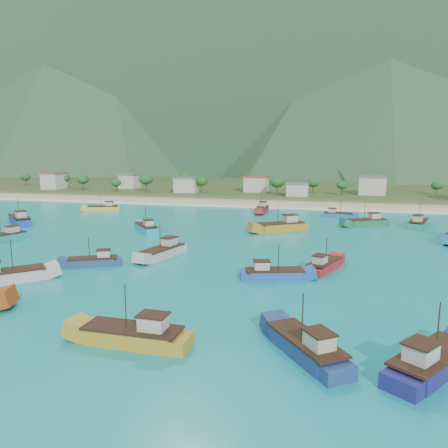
% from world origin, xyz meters
% --- Properties ---
extents(ground, '(600.00, 600.00, 0.00)m').
position_xyz_m(ground, '(0.00, 0.00, 0.00)').
color(ground, '#0C7F84').
rests_on(ground, ground).
extents(beach, '(400.00, 18.00, 1.20)m').
position_xyz_m(beach, '(0.00, 79.00, 0.00)').
color(beach, beige).
rests_on(beach, ground).
extents(land, '(400.00, 110.00, 2.40)m').
position_xyz_m(land, '(0.00, 140.00, 0.00)').
color(land, '#385123').
rests_on(land, ground).
extents(surf_line, '(400.00, 2.50, 0.08)m').
position_xyz_m(surf_line, '(0.00, 69.50, 0.00)').
color(surf_line, white).
rests_on(surf_line, ground).
extents(mountains, '(1520.00, 440.00, 260.00)m').
position_xyz_m(mountains, '(-18.31, 403.81, 106.83)').
color(mountains, slate).
rests_on(mountains, ground).
extents(village, '(211.30, 27.71, 6.87)m').
position_xyz_m(village, '(12.44, 102.69, 4.63)').
color(village, beige).
rests_on(village, ground).
extents(vegetation, '(274.54, 25.79, 8.44)m').
position_xyz_m(vegetation, '(-4.38, 103.20, 5.12)').
color(vegetation, '#235623').
rests_on(vegetation, ground).
extents(boat_2, '(8.99, 10.72, 6.44)m').
position_xyz_m(boat_2, '(38.48, -33.80, 0.78)').
color(boat_2, navy).
rests_on(boat_2, ground).
extents(boat_3, '(3.19, 10.34, 6.09)m').
position_xyz_m(boat_3, '(8.94, 58.97, 0.71)').
color(boat_3, maroon).
rests_on(boat_3, ground).
extents(boat_4, '(10.95, 7.93, 6.35)m').
position_xyz_m(boat_4, '(38.30, 41.44, 0.76)').
color(boat_4, '#1E6A43').
rests_on(boat_4, ground).
extents(boat_5, '(8.93, 6.02, 5.12)m').
position_xyz_m(boat_5, '(-7.55, -9.44, 0.54)').
color(boat_5, navy).
rests_on(boat_5, ground).
extents(boat_6, '(12.22, 10.03, 7.29)m').
position_xyz_m(boat_6, '(18.43, 28.92, 0.93)').
color(boat_6, '#BA7820').
rests_on(boat_6, ground).
extents(boat_8, '(8.66, 10.21, 6.15)m').
position_xyz_m(boat_8, '(28.14, -33.33, 0.73)').
color(boat_8, navy).
rests_on(boat_8, ground).
extents(boat_10, '(5.86, 9.63, 5.47)m').
position_xyz_m(boat_10, '(28.95, -3.09, 0.60)').
color(boat_10, red).
rests_on(boat_10, ground).
extents(boat_11, '(8.60, 9.64, 5.92)m').
position_xyz_m(boat_11, '(-11.90, 20.98, 0.68)').
color(boat_11, '#16A0B1').
rests_on(boat_11, ground).
extents(boat_13, '(10.03, 9.94, 6.44)m').
position_xyz_m(boat_13, '(-14.65, -20.80, 0.78)').
color(boat_13, '#BCB7AA').
rests_on(boat_13, ground).
extents(boat_14, '(10.84, 3.39, 6.37)m').
position_xyz_m(boat_14, '(11.90, -34.92, 0.77)').
color(boat_14, '#B68A24').
rests_on(boat_14, ground).
extents(boat_15, '(11.30, 10.57, 7.07)m').
position_xyz_m(boat_15, '(-47.58, 22.58, 0.89)').
color(boat_15, '#1D3FAA').
rests_on(boat_15, ground).
extents(boat_16, '(6.20, 11.21, 6.35)m').
position_xyz_m(boat_16, '(50.37, 42.52, 0.76)').
color(boat_16, '#20816C').
rests_on(boat_16, ground).
extents(boat_21, '(5.62, 11.00, 6.24)m').
position_xyz_m(boat_21, '(1.17, -1.08, 0.74)').
color(boat_21, '#BCB0AA').
rests_on(boat_21, ground).
extents(boat_22, '(9.77, 5.40, 5.54)m').
position_xyz_m(boat_22, '(21.88, -9.92, 0.61)').
color(boat_22, '#2050A8').
rests_on(boat_22, ground).
extents(boat_23, '(5.55, 10.26, 5.81)m').
position_xyz_m(boat_23, '(-35.81, 3.52, 0.66)').
color(boat_23, teal).
rests_on(boat_23, ground).
extents(boat_26, '(10.36, 6.01, 5.87)m').
position_xyz_m(boat_26, '(-39.37, 49.87, 0.67)').
color(boat_26, gold).
rests_on(boat_26, ground).
extents(boat_28, '(8.85, 3.35, 5.11)m').
position_xyz_m(boat_28, '(31.28, 53.95, 0.54)').
color(boat_28, '#2260AD').
rests_on(boat_28, ground).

